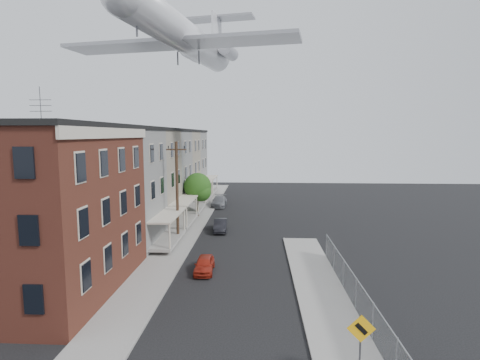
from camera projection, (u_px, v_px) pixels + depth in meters
The scene contains 18 objects.
sidewalk_left at pixel (191, 225), 39.89m from camera, with size 3.00×62.00×0.12m, color gray.
sidewalk_right at pixel (325, 302), 21.51m from camera, with size 3.00×26.00×0.12m, color gray.
curb_left at pixel (205, 225), 39.82m from camera, with size 0.15×62.00×0.14m, color gray.
curb_right at pixel (299, 301), 21.58m from camera, with size 0.15×26.00×0.14m, color gray.
corner_building at pixel (34, 208), 22.74m from camera, with size 10.31×12.30×12.15m.
row_house_a at pixel (100, 187), 32.16m from camera, with size 11.98×7.00×10.30m.
row_house_b at pixel (128, 178), 39.10m from camera, with size 11.98×7.00×10.30m.
row_house_c at pixel (148, 171), 46.04m from camera, with size 11.98×7.00×10.30m.
row_house_d at pixel (162, 166), 52.98m from camera, with size 11.98×7.00×10.30m.
row_house_e at pixel (173, 163), 59.92m from camera, with size 11.98×7.00×10.30m.
chainlink_fence at pixel (356, 294), 20.34m from camera, with size 0.06×18.06×1.90m.
warning_sign at pixel (361, 338), 14.32m from camera, with size 1.10×0.11×2.80m.
utility_pole at pixel (177, 190), 33.39m from camera, with size 1.80×0.26×9.00m.
street_tree at pixel (199, 188), 43.36m from camera, with size 3.22×3.20×5.20m.
car_near at pixel (204, 264), 26.23m from camera, with size 1.30×3.22×1.10m, color #A22414.
car_mid at pixel (220, 225), 37.33m from camera, with size 1.28×3.66×1.20m, color black.
car_far at pixel (219, 201), 50.30m from camera, with size 1.91×4.69×1.36m, color slate.
airplane at pixel (187, 38), 36.96m from camera, with size 23.05×26.33×7.57m.
Camera 1 is at (1.63, -14.72, 9.62)m, focal length 28.00 mm.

